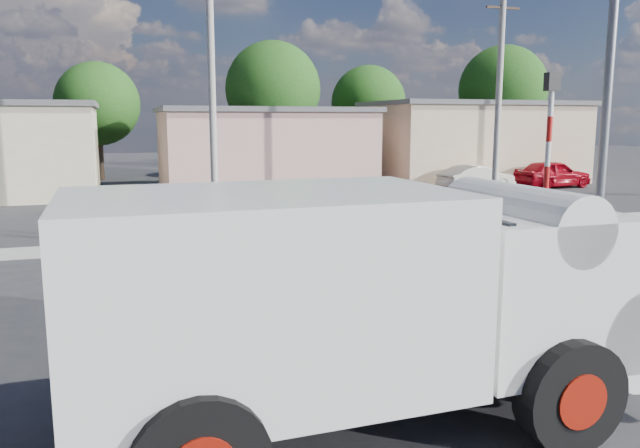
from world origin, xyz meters
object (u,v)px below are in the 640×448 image
object	(u,v)px
truck	(377,297)
traffic_pole	(547,162)
car_red	(552,174)
car_cream	(476,178)
streetlight	(605,41)

from	to	relation	value
truck	traffic_pole	size ratio (longest dim) A/B	1.52
car_red	traffic_pole	size ratio (longest dim) A/B	0.95
truck	car_cream	world-z (taller)	truck
car_red	truck	bearing A→B (deg)	130.69
car_cream	car_red	distance (m)	4.61
car_cream	streetlight	world-z (taller)	streetlight
truck	car_red	distance (m)	27.64
car_cream	car_red	xyz separation A→B (m)	(4.61, 0.24, 0.07)
truck	car_cream	xyz separation A→B (m)	(13.92, 20.26, -0.87)
car_red	traffic_pole	xyz separation A→B (m)	(-12.87, -15.99, 1.89)
streetlight	car_cream	bearing A→B (deg)	65.48
traffic_pole	car_cream	bearing A→B (deg)	62.33
traffic_pole	car_red	bearing A→B (deg)	51.18
car_red	traffic_pole	world-z (taller)	traffic_pole
truck	traffic_pole	distance (m)	7.31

